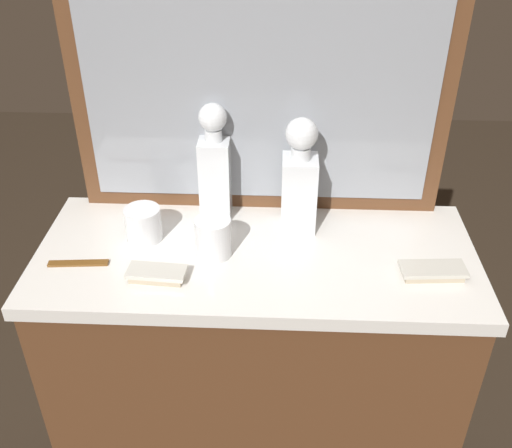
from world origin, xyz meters
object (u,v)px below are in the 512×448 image
crystal_decanter_right (215,172)px  silver_brush_far_left (433,271)px  crystal_tumbler_front (143,225)px  silver_brush_left (157,274)px  tortoiseshell_comb (78,263)px  crystal_decanter_rear (299,186)px  crystal_tumbler_center (213,239)px

crystal_decanter_right → silver_brush_far_left: 0.58m
crystal_decanter_right → crystal_tumbler_front: size_ratio=3.47×
silver_brush_left → tortoiseshell_comb: (-0.19, 0.04, -0.01)m
crystal_decanter_right → crystal_tumbler_front: 0.22m
tortoiseshell_comb → crystal_decanter_rear: bearing=19.8°
silver_brush_left → crystal_decanter_rear: bearing=35.5°
crystal_tumbler_center → crystal_tumbler_front: 0.19m
silver_brush_far_left → tortoiseshell_comb: bearing=179.7°
crystal_tumbler_front → tortoiseshell_comb: 0.18m
crystal_tumbler_center → tortoiseshell_comb: size_ratio=0.69×
silver_brush_far_left → crystal_tumbler_front: bearing=170.2°
crystal_decanter_rear → silver_brush_far_left: (0.30, -0.19, -0.11)m
crystal_decanter_rear → silver_brush_left: crystal_decanter_rear is taller
tortoiseshell_comb → crystal_decanter_right: bearing=38.1°
crystal_tumbler_center → tortoiseshell_comb: bearing=-169.9°
crystal_decanter_right → tortoiseshell_comb: size_ratio=2.19×
crystal_tumbler_center → crystal_tumbler_front: crystal_tumbler_center is taller
crystal_decanter_right → silver_brush_far_left: size_ratio=2.03×
crystal_decanter_rear → silver_brush_left: size_ratio=2.18×
crystal_tumbler_center → silver_brush_far_left: size_ratio=0.64×
crystal_tumbler_front → silver_brush_left: size_ratio=0.65×
crystal_decanter_rear → crystal_tumbler_front: (-0.38, -0.07, -0.08)m
crystal_decanter_right → silver_brush_left: (-0.11, -0.28, -0.11)m
crystal_tumbler_center → silver_brush_left: 0.16m
crystal_decanter_right → silver_brush_left: 0.32m
crystal_decanter_rear → crystal_tumbler_center: (-0.20, -0.13, -0.08)m
crystal_tumbler_front → crystal_decanter_right: bearing=36.4°
crystal_tumbler_front → silver_brush_left: bearing=-69.0°
crystal_decanter_rear → crystal_tumbler_center: bearing=-147.3°
crystal_decanter_rear → tortoiseshell_comb: size_ratio=2.11×
crystal_tumbler_center → silver_brush_far_left: 0.51m
silver_brush_far_left → crystal_decanter_right: bearing=155.0°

